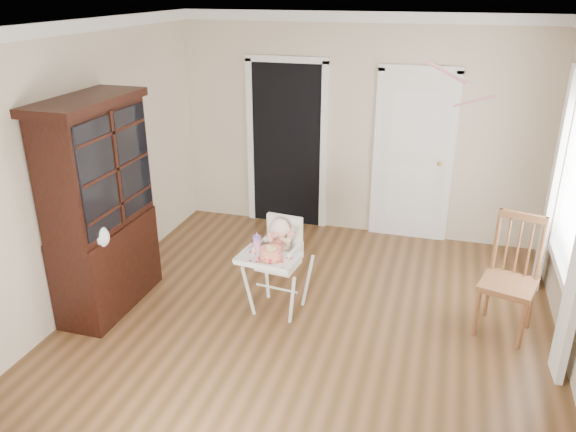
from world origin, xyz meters
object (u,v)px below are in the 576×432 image
(cake, at_px, (271,253))
(china_cabinet, at_px, (101,208))
(sippy_cup, at_px, (257,243))
(dining_chair, at_px, (509,280))
(high_chair, at_px, (278,256))

(cake, relative_size, china_cabinet, 0.12)
(sippy_cup, distance_m, china_cabinet, 1.51)
(dining_chair, bearing_deg, high_chair, -157.03)
(high_chair, bearing_deg, sippy_cup, -144.11)
(cake, bearing_deg, china_cabinet, -175.58)
(high_chair, bearing_deg, dining_chair, 13.35)
(cake, relative_size, dining_chair, 0.22)
(china_cabinet, bearing_deg, sippy_cup, 9.89)
(cake, distance_m, dining_chair, 2.17)
(sippy_cup, xyz_separation_m, china_cabinet, (-1.46, -0.26, 0.29))
(high_chair, height_order, dining_chair, dining_chair)
(cake, xyz_separation_m, dining_chair, (2.10, 0.49, -0.21))
(high_chair, relative_size, cake, 3.99)
(sippy_cup, relative_size, dining_chair, 0.17)
(high_chair, bearing_deg, china_cabinet, -161.56)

